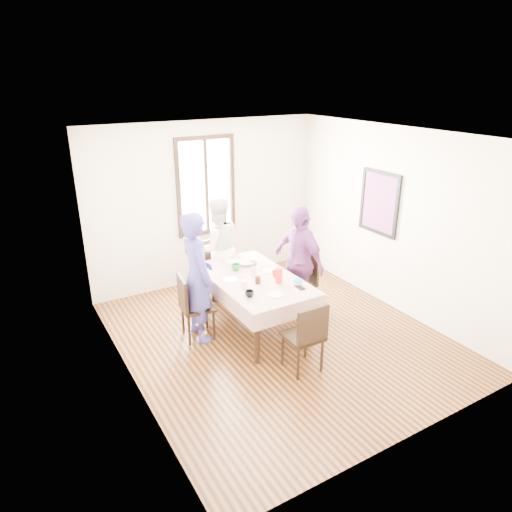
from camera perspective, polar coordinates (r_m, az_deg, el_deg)
name	(u,v)px	position (r m, az deg, el deg)	size (l,w,h in m)	color
ground	(278,336)	(6.46, 2.77, -9.82)	(4.50, 4.50, 0.00)	black
back_wall	(206,204)	(7.76, -6.18, 6.42)	(4.00, 4.00, 0.00)	beige
right_wall	(394,220)	(7.12, 16.64, 4.23)	(4.50, 4.50, 0.00)	beige
window_frame	(206,186)	(7.67, -6.21, 8.55)	(1.02, 0.06, 1.62)	black
window_pane	(206,186)	(7.68, -6.24, 8.56)	(0.90, 0.02, 1.50)	white
art_poster	(379,203)	(7.25, 14.99, 6.36)	(0.04, 0.76, 0.96)	red
dining_table	(254,303)	(6.50, -0.22, -5.81)	(0.95, 1.68, 0.75)	black
tablecloth	(254,278)	(6.33, -0.23, -2.75)	(1.07, 1.80, 0.01)	#500909
chair_left	(197,307)	(6.28, -7.25, -6.23)	(0.42, 0.42, 0.91)	black
chair_right	(298,284)	(6.89, 5.26, -3.49)	(0.42, 0.42, 0.91)	black
chair_far	(218,270)	(7.39, -4.74, -1.67)	(0.42, 0.42, 0.91)	black
chair_near	(303,336)	(5.62, 5.80, -9.75)	(0.42, 0.42, 0.91)	black
person_left	(197,277)	(6.10, -7.25, -2.58)	(0.65, 0.42, 1.78)	#3D388F
person_far	(218,248)	(7.24, -4.75, 0.94)	(0.80, 0.62, 1.64)	white
person_right	(298,261)	(6.73, 5.22, -0.65)	(0.97, 0.40, 1.66)	#7B3B80
mug_black	(250,294)	(5.79, -0.81, -4.69)	(0.11, 0.11, 0.09)	black
mug_flag	(275,274)	(6.34, 2.42, -2.23)	(0.10, 0.10, 0.09)	red
mug_green	(236,267)	(6.56, -2.52, -1.39)	(0.12, 0.12, 0.09)	#0C7226
serving_bowl	(246,263)	(6.74, -1.25, -0.89)	(0.22, 0.22, 0.05)	white
juice_carton	(279,276)	(6.13, 2.83, -2.45)	(0.07, 0.07, 0.22)	red
butter_tub	(298,282)	(6.16, 5.16, -3.25)	(0.11, 0.11, 0.05)	white
jam_jar	(258,280)	(6.14, 0.22, -3.01)	(0.07, 0.07, 0.10)	black
drinking_glass	(244,285)	(6.00, -1.44, -3.56)	(0.08, 0.08, 0.11)	silver
smartphone	(300,288)	(6.06, 5.45, -3.90)	(0.08, 0.16, 0.01)	black
flower_vase	(253,272)	(6.36, -0.32, -1.94)	(0.07, 0.07, 0.13)	silver
plate_left	(229,280)	(6.27, -3.30, -2.93)	(0.20, 0.20, 0.01)	white
plate_right	(269,270)	(6.55, 1.60, -1.79)	(0.20, 0.20, 0.01)	white
plate_far	(232,261)	(6.86, -3.01, -0.68)	(0.20, 0.20, 0.01)	white
plate_near	(275,294)	(5.86, 2.37, -4.76)	(0.20, 0.20, 0.01)	white
butter_lid	(298,280)	(6.14, 5.18, -2.97)	(0.12, 0.12, 0.01)	blue
flower_bunch	(253,264)	(6.31, -0.33, -0.97)	(0.09, 0.09, 0.10)	yellow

